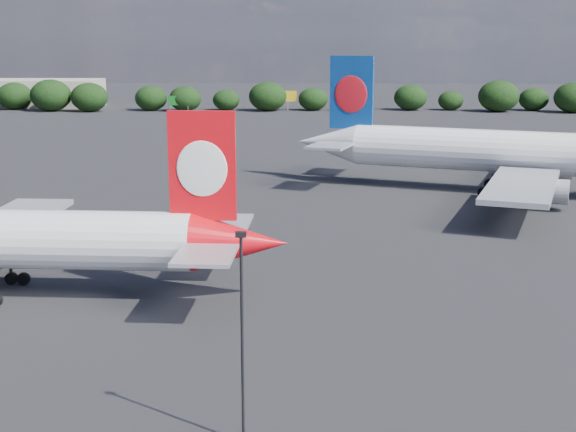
{
  "coord_description": "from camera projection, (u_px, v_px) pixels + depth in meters",
  "views": [
    {
      "loc": [
        17.33,
        -46.06,
        21.23
      ],
      "look_at": [
        16.0,
        12.0,
        8.0
      ],
      "focal_mm": 50.0,
      "sensor_mm": 36.0,
      "label": 1
    }
  ],
  "objects": [
    {
      "name": "apron_lamp_post",
      "position": [
        242.0,
        328.0,
        41.2
      ],
      "size": [
        0.55,
        0.3,
        11.57
      ],
      "color": "black",
      "rests_on": "ground"
    },
    {
      "name": "china_southern_airliner",
      "position": [
        500.0,
        153.0,
        108.25
      ],
      "size": [
        54.31,
        52.18,
        18.22
      ],
      "color": "white",
      "rests_on": "ground"
    },
    {
      "name": "horizon_treeline",
      "position": [
        251.0,
        97.0,
        224.53
      ],
      "size": [
        207.24,
        15.94,
        9.09
      ],
      "color": "black",
      "rests_on": "ground"
    },
    {
      "name": "billboard_yellow",
      "position": [
        288.0,
        97.0,
        226.28
      ],
      "size": [
        5.0,
        0.3,
        5.5
      ],
      "color": "gold",
      "rests_on": "ground"
    },
    {
      "name": "highway_sign",
      "position": [
        179.0,
        101.0,
        221.27
      ],
      "size": [
        6.0,
        0.3,
        4.5
      ],
      "color": "#125E1A",
      "rests_on": "ground"
    },
    {
      "name": "ground",
      "position": [
        178.0,
        194.0,
        108.49
      ],
      "size": [
        500.0,
        500.0,
        0.0
      ],
      "primitive_type": "plane",
      "color": "black",
      "rests_on": "ground"
    },
    {
      "name": "terminal_building",
      "position": [
        29.0,
        93.0,
        237.72
      ],
      "size": [
        42.0,
        16.0,
        8.0
      ],
      "color": "#A0998A",
      "rests_on": "ground"
    }
  ]
}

